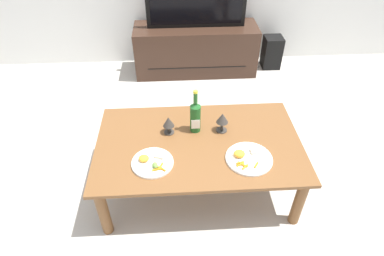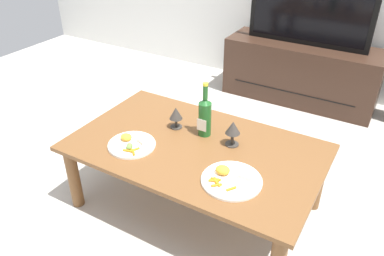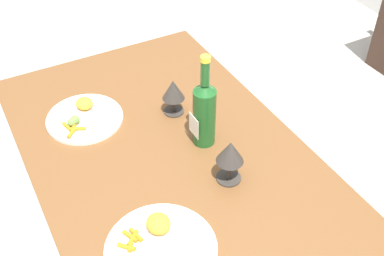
{
  "view_description": "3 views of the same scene",
  "coord_description": "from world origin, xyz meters",
  "px_view_note": "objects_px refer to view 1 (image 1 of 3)",
  "views": [
    {
      "loc": [
        -0.14,
        -1.59,
        1.89
      ],
      "look_at": [
        -0.04,
        0.07,
        0.5
      ],
      "focal_mm": 30.21,
      "sensor_mm": 36.0,
      "label": 1
    },
    {
      "loc": [
        0.87,
        -1.52,
        1.62
      ],
      "look_at": [
        -0.03,
        0.02,
        0.53
      ],
      "focal_mm": 35.77,
      "sensor_mm": 36.0,
      "label": 2
    },
    {
      "loc": [
        1.0,
        -0.47,
        1.51
      ],
      "look_at": [
        0.01,
        0.07,
        0.53
      ],
      "focal_mm": 45.41,
      "sensor_mm": 36.0,
      "label": 3
    }
  ],
  "objects_px": {
    "dinner_plate_left": "(152,162)",
    "tv_stand": "(196,50)",
    "dining_table": "(199,149)",
    "goblet_left": "(169,122)",
    "wine_bottle": "(195,116)",
    "dinner_plate_right": "(248,158)",
    "goblet_right": "(222,119)",
    "tv_screen": "(196,2)",
    "floor_speaker": "(272,52)"
  },
  "relations": [
    {
      "from": "dinner_plate_left",
      "to": "tv_stand",
      "type": "bearing_deg",
      "value": 77.95
    },
    {
      "from": "dining_table",
      "to": "dinner_plate_left",
      "type": "xyz_separation_m",
      "value": [
        -0.3,
        -0.18,
        0.07
      ]
    },
    {
      "from": "goblet_left",
      "to": "dining_table",
      "type": "bearing_deg",
      "value": -29.6
    },
    {
      "from": "tv_stand",
      "to": "goblet_left",
      "type": "height_order",
      "value": "goblet_left"
    },
    {
      "from": "wine_bottle",
      "to": "dinner_plate_right",
      "type": "height_order",
      "value": "wine_bottle"
    },
    {
      "from": "wine_bottle",
      "to": "dinner_plate_left",
      "type": "height_order",
      "value": "wine_bottle"
    },
    {
      "from": "tv_stand",
      "to": "goblet_right",
      "type": "height_order",
      "value": "goblet_right"
    },
    {
      "from": "dining_table",
      "to": "dinner_plate_right",
      "type": "distance_m",
      "value": 0.35
    },
    {
      "from": "tv_screen",
      "to": "goblet_left",
      "type": "xyz_separation_m",
      "value": [
        -0.3,
        -1.59,
        -0.25
      ]
    },
    {
      "from": "tv_screen",
      "to": "floor_speaker",
      "type": "distance_m",
      "value": 1.06
    },
    {
      "from": "dining_table",
      "to": "goblet_right",
      "type": "relative_size",
      "value": 9.31
    },
    {
      "from": "dining_table",
      "to": "tv_screen",
      "type": "xyz_separation_m",
      "value": [
        0.1,
        1.71,
        0.4
      ]
    },
    {
      "from": "dining_table",
      "to": "goblet_left",
      "type": "distance_m",
      "value": 0.27
    },
    {
      "from": "dinner_plate_left",
      "to": "wine_bottle",
      "type": "bearing_deg",
      "value": 46.88
    },
    {
      "from": "wine_bottle",
      "to": "dinner_plate_left",
      "type": "xyz_separation_m",
      "value": [
        -0.29,
        -0.31,
        -0.11
      ]
    },
    {
      "from": "floor_speaker",
      "to": "wine_bottle",
      "type": "bearing_deg",
      "value": -121.45
    },
    {
      "from": "tv_stand",
      "to": "floor_speaker",
      "type": "relative_size",
      "value": 3.65
    },
    {
      "from": "goblet_left",
      "to": "goblet_right",
      "type": "bearing_deg",
      "value": 0.0
    },
    {
      "from": "tv_screen",
      "to": "dinner_plate_left",
      "type": "bearing_deg",
      "value": -102.07
    },
    {
      "from": "tv_screen",
      "to": "goblet_left",
      "type": "distance_m",
      "value": 1.64
    },
    {
      "from": "dinner_plate_right",
      "to": "dinner_plate_left",
      "type": "bearing_deg",
      "value": -179.76
    },
    {
      "from": "goblet_left",
      "to": "wine_bottle",
      "type": "bearing_deg",
      "value": 5.39
    },
    {
      "from": "dinner_plate_left",
      "to": "dinner_plate_right",
      "type": "distance_m",
      "value": 0.6
    },
    {
      "from": "tv_screen",
      "to": "dinner_plate_left",
      "type": "relative_size",
      "value": 3.9
    },
    {
      "from": "floor_speaker",
      "to": "goblet_right",
      "type": "bearing_deg",
      "value": -116.28
    },
    {
      "from": "tv_screen",
      "to": "wine_bottle",
      "type": "relative_size",
      "value": 3.15
    },
    {
      "from": "tv_screen",
      "to": "goblet_right",
      "type": "height_order",
      "value": "tv_screen"
    },
    {
      "from": "goblet_right",
      "to": "dinner_plate_right",
      "type": "height_order",
      "value": "goblet_right"
    },
    {
      "from": "goblet_left",
      "to": "dinner_plate_left",
      "type": "relative_size",
      "value": 0.51
    },
    {
      "from": "tv_stand",
      "to": "floor_speaker",
      "type": "bearing_deg",
      "value": 2.81
    },
    {
      "from": "dining_table",
      "to": "wine_bottle",
      "type": "bearing_deg",
      "value": 96.74
    },
    {
      "from": "tv_stand",
      "to": "tv_screen",
      "type": "xyz_separation_m",
      "value": [
        0.0,
        -0.0,
        0.52
      ]
    },
    {
      "from": "tv_stand",
      "to": "dinner_plate_right",
      "type": "height_order",
      "value": "tv_stand"
    },
    {
      "from": "dinner_plate_right",
      "to": "wine_bottle",
      "type": "bearing_deg",
      "value": 135.74
    },
    {
      "from": "wine_bottle",
      "to": "tv_screen",
      "type": "bearing_deg",
      "value": 85.85
    },
    {
      "from": "dinner_plate_left",
      "to": "dinner_plate_right",
      "type": "bearing_deg",
      "value": 0.24
    },
    {
      "from": "wine_bottle",
      "to": "goblet_left",
      "type": "xyz_separation_m",
      "value": [
        -0.18,
        -0.02,
        -0.04
      ]
    },
    {
      "from": "dinner_plate_right",
      "to": "goblet_left",
      "type": "bearing_deg",
      "value": 149.84
    },
    {
      "from": "wine_bottle",
      "to": "goblet_left",
      "type": "relative_size",
      "value": 2.44
    },
    {
      "from": "wine_bottle",
      "to": "dinner_plate_right",
      "type": "bearing_deg",
      "value": -44.26
    },
    {
      "from": "dinner_plate_left",
      "to": "dinner_plate_right",
      "type": "xyz_separation_m",
      "value": [
        0.6,
        0.0,
        -0.0
      ]
    },
    {
      "from": "floor_speaker",
      "to": "dinner_plate_right",
      "type": "bearing_deg",
      "value": -109.39
    },
    {
      "from": "dining_table",
      "to": "floor_speaker",
      "type": "distance_m",
      "value": 2.02
    },
    {
      "from": "tv_stand",
      "to": "goblet_left",
      "type": "xyz_separation_m",
      "value": [
        -0.3,
        -1.6,
        0.26
      ]
    },
    {
      "from": "tv_stand",
      "to": "wine_bottle",
      "type": "bearing_deg",
      "value": -94.15
    },
    {
      "from": "floor_speaker",
      "to": "wine_bottle",
      "type": "relative_size",
      "value": 1.11
    },
    {
      "from": "dining_table",
      "to": "goblet_right",
      "type": "height_order",
      "value": "goblet_right"
    },
    {
      "from": "tv_stand",
      "to": "dinner_plate_left",
      "type": "height_order",
      "value": "tv_stand"
    },
    {
      "from": "dinner_plate_left",
      "to": "dinner_plate_right",
      "type": "relative_size",
      "value": 0.88
    },
    {
      "from": "tv_screen",
      "to": "goblet_right",
      "type": "xyz_separation_m",
      "value": [
        0.07,
        -1.59,
        -0.24
      ]
    }
  ]
}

